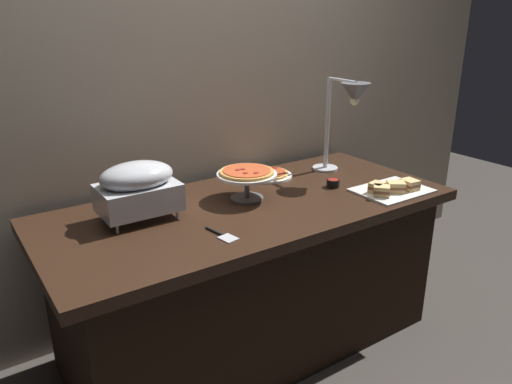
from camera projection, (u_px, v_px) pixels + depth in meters
name	position (u px, v px, depth m)	size (l,w,h in m)	color
ground_plane	(251.00, 341.00, 2.53)	(8.00, 8.00, 0.00)	#38332D
back_wall	(196.00, 93.00, 2.51)	(4.40, 0.04, 2.40)	tan
buffet_table	(251.00, 275.00, 2.40)	(1.90, 0.84, 0.76)	black
chafing_dish	(138.00, 187.00, 2.05)	(0.33, 0.22, 0.25)	#B7BABF
heat_lamp	(349.00, 103.00, 2.51)	(0.15, 0.34, 0.51)	#B7BABF
pizza_plate_front	(268.00, 174.00, 2.63)	(0.26, 0.26, 0.03)	white
pizza_plate_center	(247.00, 176.00, 2.29)	(0.28, 0.28, 0.14)	#595B60
sandwich_platter	(392.00, 189.00, 2.39)	(0.35, 0.27, 0.06)	white
sauce_cup_near	(177.00, 198.00, 2.29)	(0.06, 0.06, 0.03)	black
sauce_cup_far	(333.00, 183.00, 2.48)	(0.06, 0.06, 0.04)	black
serving_spatula	(221.00, 235.00, 1.94)	(0.07, 0.17, 0.01)	#B7BABF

